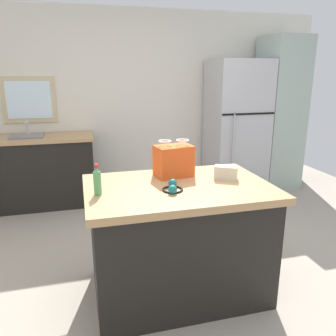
% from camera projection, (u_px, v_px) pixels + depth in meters
% --- Properties ---
extents(ground, '(6.57, 6.57, 0.00)m').
position_uv_depth(ground, '(192.00, 279.00, 2.88)').
color(ground, '#9E9384').
extents(back_wall, '(5.48, 0.13, 2.55)m').
position_uv_depth(back_wall, '(136.00, 103.00, 4.88)').
color(back_wall, silver).
rests_on(back_wall, ground).
extents(kitchen_island, '(1.37, 0.92, 0.89)m').
position_uv_depth(kitchen_island, '(178.00, 239.00, 2.62)').
color(kitchen_island, black).
rests_on(kitchen_island, ground).
extents(refrigerator, '(0.79, 0.74, 1.88)m').
position_uv_depth(refrigerator, '(236.00, 127.00, 4.92)').
color(refrigerator, '#B7B7BC').
rests_on(refrigerator, ground).
extents(tall_cabinet, '(0.55, 0.66, 2.20)m').
position_uv_depth(tall_cabinet, '(279.00, 114.00, 5.05)').
color(tall_cabinet, '#9EB2A8').
rests_on(tall_cabinet, ground).
extents(sink_counter, '(1.26, 0.66, 1.10)m').
position_uv_depth(sink_counter, '(45.00, 170.00, 4.42)').
color(sink_counter, black).
rests_on(sink_counter, ground).
extents(shopping_bag, '(0.32, 0.24, 0.29)m').
position_uv_depth(shopping_bag, '(174.00, 161.00, 2.69)').
color(shopping_bag, '#DB511E').
rests_on(shopping_bag, kitchen_island).
extents(small_box, '(0.19, 0.16, 0.11)m').
position_uv_depth(small_box, '(226.00, 173.00, 2.63)').
color(small_box, beige).
rests_on(small_box, kitchen_island).
extents(bottle, '(0.05, 0.05, 0.22)m').
position_uv_depth(bottle, '(97.00, 181.00, 2.28)').
color(bottle, '#4C9956').
rests_on(bottle, kitchen_island).
extents(ear_defenders, '(0.18, 0.20, 0.06)m').
position_uv_depth(ear_defenders, '(173.00, 187.00, 2.38)').
color(ear_defenders, black).
rests_on(ear_defenders, kitchen_island).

